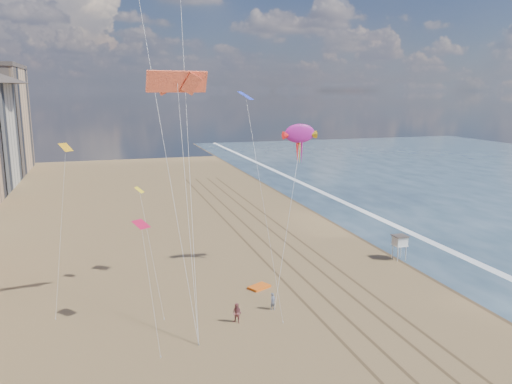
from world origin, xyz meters
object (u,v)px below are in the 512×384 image
lifeguard_stand (400,241)px  kite_flyer_b (237,313)px  show_kite (300,134)px  grounded_kite (259,287)px  kite_flyer_a (273,301)px

lifeguard_stand → kite_flyer_b: bearing=-155.4°
show_kite → grounded_kite: bearing=-142.8°
grounded_kite → kite_flyer_b: kite_flyer_b is taller
lifeguard_stand → kite_flyer_b: 25.96m
lifeguard_stand → grounded_kite: 19.73m
show_kite → kite_flyer_a: 19.14m
show_kite → kite_flyer_b: bearing=-131.7°
grounded_kite → show_kite: size_ratio=0.11×
show_kite → kite_flyer_b: size_ratio=10.36×
grounded_kite → kite_flyer_a: bearing=-120.9°
show_kite → kite_flyer_b: 21.66m
kite_flyer_a → kite_flyer_b: kite_flyer_b is taller
kite_flyer_a → kite_flyer_b: size_ratio=0.90×
kite_flyer_a → grounded_kite: bearing=55.6°
kite_flyer_b → grounded_kite: bearing=101.3°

